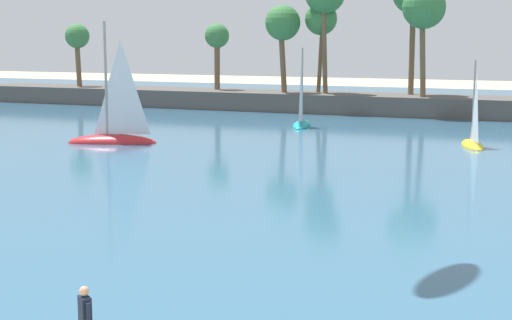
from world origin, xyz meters
TOP-DOWN VIEW (x-y plane):
  - sea at (0.00, 57.47)m, footprint 220.00×95.40m
  - palm_headland at (-1.30, 65.13)m, footprint 106.14×6.60m
  - sailboat_near_shore at (1.50, 45.86)m, footprint 2.42×4.20m
  - sailboat_mid_bay at (-20.31, 38.47)m, footprint 6.04×3.74m
  - sailboat_toward_headland at (-12.29, 52.35)m, footprint 2.31×4.69m

SIDE VIEW (x-z plane):
  - sea at x=0.00m, z-range 0.00..0.06m
  - sailboat_near_shore at x=1.50m, z-range -2.33..3.50m
  - sailboat_toward_headland at x=-12.29m, z-range -2.61..3.91m
  - sailboat_mid_bay at x=-20.31m, z-range -3.39..5.03m
  - palm_headland at x=-1.30m, z-range -3.58..9.25m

